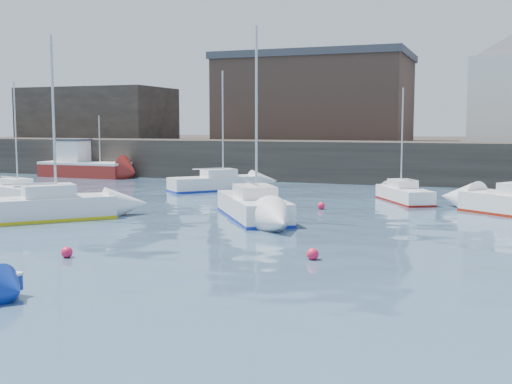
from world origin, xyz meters
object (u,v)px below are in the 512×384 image
(sailboat_b, at_px, (253,206))
(buoy_mid, at_px, (313,260))
(sailboat_h, at_px, (215,183))
(buoy_near, at_px, (67,257))
(sailboat_a, at_px, (43,207))
(sailboat_f, at_px, (404,194))
(buoy_far, at_px, (321,209))
(sailboat_e, at_px, (14,191))
(fishing_boat, at_px, (83,165))

(sailboat_b, distance_m, buoy_mid, 9.21)
(sailboat_b, height_order, buoy_mid, sailboat_b)
(sailboat_h, relative_size, buoy_near, 20.69)
(sailboat_a, relative_size, sailboat_f, 1.30)
(buoy_far, bearing_deg, sailboat_e, -174.14)
(fishing_boat, height_order, sailboat_f, sailboat_f)
(sailboat_b, distance_m, sailboat_e, 15.76)
(sailboat_e, bearing_deg, sailboat_h, 43.50)
(buoy_mid, xyz_separation_m, buoy_far, (-2.84, 11.88, 0.00))
(sailboat_b, relative_size, sailboat_e, 1.28)
(sailboat_b, relative_size, buoy_near, 22.95)
(sailboat_e, xyz_separation_m, buoy_near, (13.05, -12.52, -0.43))
(sailboat_f, height_order, buoy_mid, sailboat_f)
(buoy_mid, bearing_deg, sailboat_b, 122.56)
(fishing_boat, xyz_separation_m, buoy_near, (18.72, -27.11, -0.96))
(sailboat_b, xyz_separation_m, sailboat_h, (-6.70, 10.74, -0.05))
(sailboat_a, height_order, buoy_near, sailboat_a)
(sailboat_b, bearing_deg, buoy_far, 62.98)
(fishing_boat, height_order, sailboat_b, sailboat_b)
(sailboat_a, xyz_separation_m, buoy_mid, (13.55, -3.94, -0.57))
(sailboat_b, xyz_separation_m, sailboat_f, (5.60, 8.71, -0.11))
(fishing_boat, relative_size, buoy_mid, 19.34)
(sailboat_f, distance_m, sailboat_h, 12.46)
(sailboat_h, bearing_deg, sailboat_e, -136.50)
(sailboat_a, relative_size, sailboat_e, 1.23)
(buoy_far, bearing_deg, sailboat_b, -117.02)
(buoy_far, bearing_deg, buoy_near, -107.93)
(fishing_boat, relative_size, sailboat_h, 0.98)
(sailboat_a, height_order, sailboat_e, sailboat_a)
(sailboat_a, bearing_deg, sailboat_b, 23.90)
(sailboat_h, relative_size, buoy_far, 20.30)
(sailboat_a, distance_m, sailboat_b, 9.41)
(fishing_boat, xyz_separation_m, sailboat_e, (5.67, -14.58, -0.53))
(sailboat_b, bearing_deg, sailboat_h, 121.95)
(sailboat_e, relative_size, sailboat_h, 0.86)
(buoy_far, bearing_deg, buoy_mid, -76.55)
(sailboat_a, bearing_deg, buoy_mid, -16.20)
(sailboat_e, height_order, buoy_far, sailboat_e)
(buoy_mid, bearing_deg, fishing_boat, 136.76)
(sailboat_e, xyz_separation_m, buoy_far, (17.69, 1.82, -0.43))
(sailboat_a, xyz_separation_m, sailboat_e, (-6.98, 6.12, -0.14))
(sailboat_e, xyz_separation_m, sailboat_f, (21.18, 6.39, 0.01))
(sailboat_b, bearing_deg, buoy_near, -103.94)
(buoy_mid, bearing_deg, sailboat_a, 163.80)
(fishing_boat, distance_m, buoy_near, 32.96)
(buoy_far, bearing_deg, sailboat_a, -143.44)
(sailboat_b, xyz_separation_m, sailboat_e, (-15.58, 2.31, -0.12))
(fishing_boat, relative_size, sailboat_b, 0.89)
(sailboat_a, bearing_deg, sailboat_e, 138.75)
(sailboat_e, bearing_deg, buoy_far, 5.86)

